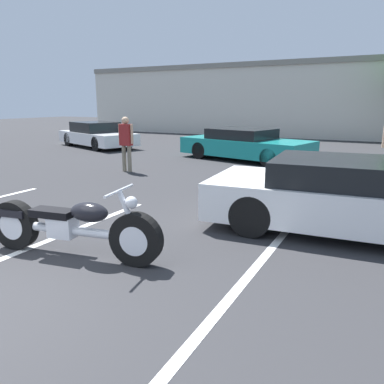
# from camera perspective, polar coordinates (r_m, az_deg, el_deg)

# --- Properties ---
(parking_stripe_middle) EXTENTS (0.12, 5.20, 0.01)m
(parking_stripe_middle) POSITION_cam_1_polar(r_m,az_deg,el_deg) (5.93, -22.94, -7.61)
(parking_stripe_middle) COLOR white
(parking_stripe_middle) RESTS_ON ground
(parking_stripe_back) EXTENTS (0.12, 5.20, 0.01)m
(parking_stripe_back) POSITION_cam_1_polar(r_m,az_deg,el_deg) (4.20, 6.07, -15.45)
(parking_stripe_back) COLOR white
(parking_stripe_back) RESTS_ON ground
(far_building) EXTENTS (32.00, 4.20, 4.40)m
(far_building) POSITION_cam_1_polar(r_m,az_deg,el_deg) (24.43, 19.54, 13.45)
(far_building) COLOR beige
(far_building) RESTS_ON ground
(motorcycle) EXTENTS (2.57, 0.77, 0.99)m
(motorcycle) POSITION_cam_1_polar(r_m,az_deg,el_deg) (5.26, -17.86, -5.10)
(motorcycle) COLOR black
(motorcycle) RESTS_ON ground
(show_car_hood_open) EXTENTS (4.50, 2.27, 2.05)m
(show_car_hood_open) POSITION_cam_1_polar(r_m,az_deg,el_deg) (6.44, 22.80, -0.54)
(show_car_hood_open) COLOR white
(show_car_hood_open) RESTS_ON ground
(parked_car_mid_row) EXTENTS (5.00, 2.96, 1.12)m
(parked_car_mid_row) POSITION_cam_1_polar(r_m,az_deg,el_deg) (13.78, 8.07, 7.15)
(parked_car_mid_row) COLOR teal
(parked_car_mid_row) RESTS_ON ground
(parked_car_left_row) EXTENTS (4.75, 3.17, 1.15)m
(parked_car_left_row) POSITION_cam_1_polar(r_m,az_deg,el_deg) (18.18, -14.30, 8.39)
(parked_car_left_row) COLOR white
(parked_car_left_row) RESTS_ON ground
(spectator_by_show_car) EXTENTS (0.52, 0.21, 1.63)m
(spectator_by_show_car) POSITION_cam_1_polar(r_m,az_deg,el_deg) (11.35, -10.02, 7.88)
(spectator_by_show_car) COLOR gray
(spectator_by_show_car) RESTS_ON ground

